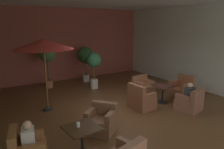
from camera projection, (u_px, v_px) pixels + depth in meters
ground_plane at (119, 108)px, 7.86m from camera, size 9.05×10.18×0.02m
wall_back_brick at (67, 45)px, 11.58m from camera, size 9.05×0.08×3.83m
wall_right_plain at (202, 48)px, 9.75m from camera, size 0.08×10.18×3.83m
cafe_table_front_left at (82, 133)px, 4.96m from camera, size 0.82×0.82×0.69m
armchair_front_left_east at (101, 121)px, 6.10m from camera, size 1.06×1.06×0.79m
cafe_table_front_right at (163, 90)px, 8.32m from camera, size 0.67×0.67×0.69m
armchair_front_right_north at (190, 102)px, 7.57m from camera, size 0.90×0.90×0.83m
armchair_front_right_east at (182, 90)px, 8.97m from camera, size 0.81×0.78×0.91m
armchair_front_right_south at (143, 88)px, 9.26m from camera, size 0.78×0.74×0.82m
armchair_front_right_west at (141, 100)px, 7.73m from camera, size 0.74×0.85×0.93m
patio_umbrella_tall_red at (43, 45)px, 7.18m from camera, size 1.99×1.99×2.52m
potted_tree_left_corner at (94, 63)px, 10.00m from camera, size 0.71×0.71×1.73m
potted_tree_mid_left at (47, 57)px, 10.08m from camera, size 0.78×0.78×2.03m
potted_tree_mid_right at (85, 57)px, 11.25m from camera, size 0.85×0.85×1.85m
patron_blue_shirt at (190, 92)px, 7.52m from camera, size 0.37×0.31×0.60m
patron_by_window at (28, 136)px, 4.54m from camera, size 0.32×0.38×0.61m
iced_drink_cup at (78, 125)px, 4.92m from camera, size 0.08×0.08×0.11m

